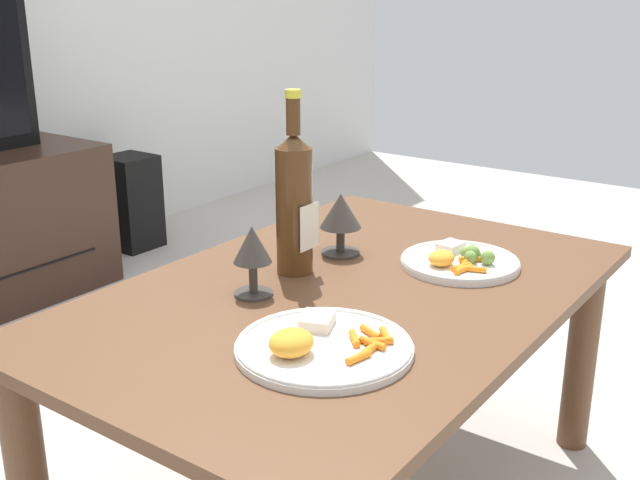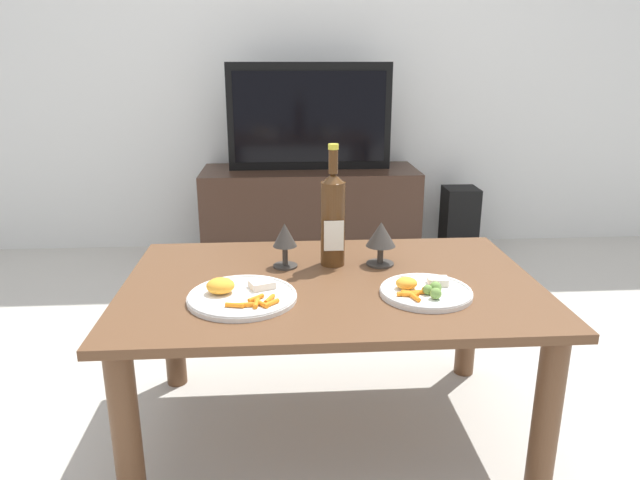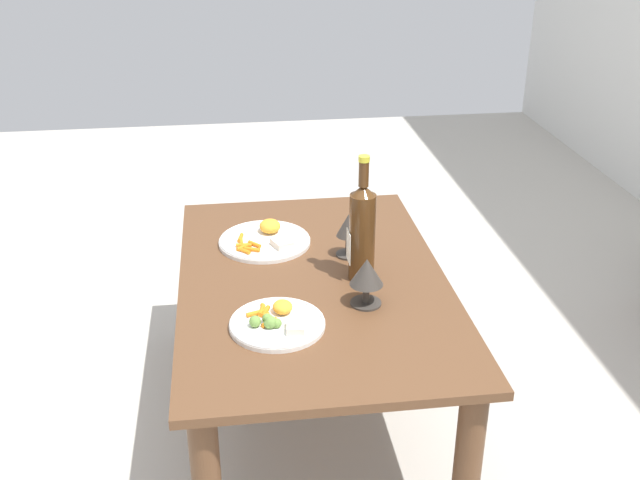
{
  "view_description": "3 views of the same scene",
  "coord_description": "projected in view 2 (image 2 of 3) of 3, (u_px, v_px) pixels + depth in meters",
  "views": [
    {
      "loc": [
        -1.15,
        -0.77,
        1.06
      ],
      "look_at": [
        -0.03,
        0.04,
        0.6
      ],
      "focal_mm": 43.13,
      "sensor_mm": 36.0,
      "label": 1
    },
    {
      "loc": [
        -0.14,
        -1.54,
        1.11
      ],
      "look_at": [
        -0.03,
        0.05,
        0.61
      ],
      "focal_mm": 32.43,
      "sensor_mm": 36.0,
      "label": 2
    },
    {
      "loc": [
        1.88,
        -0.23,
        1.54
      ],
      "look_at": [
        -0.03,
        0.02,
        0.61
      ],
      "focal_mm": 42.15,
      "sensor_mm": 36.0,
      "label": 3
    }
  ],
  "objects": [
    {
      "name": "goblet_right",
      "position": [
        381.0,
        236.0,
        1.76
      ],
      "size": [
        0.09,
        0.09,
        0.14
      ],
      "color": "#38332D",
      "rests_on": "dining_table"
    },
    {
      "name": "tv_screen",
      "position": [
        310.0,
        117.0,
        3.14
      ],
      "size": [
        0.89,
        0.05,
        0.57
      ],
      "color": "black",
      "rests_on": "tv_stand"
    },
    {
      "name": "back_wall",
      "position": [
        302.0,
        24.0,
        3.3
      ],
      "size": [
        6.4,
        0.1,
        2.6
      ],
      "primitive_type": "cube",
      "color": "silver",
      "rests_on": "ground_plane"
    },
    {
      "name": "dinner_plate_right",
      "position": [
        425.0,
        291.0,
        1.55
      ],
      "size": [
        0.25,
        0.25,
        0.04
      ],
      "color": "white",
      "rests_on": "dining_table"
    },
    {
      "name": "goblet_left",
      "position": [
        285.0,
        238.0,
        1.74
      ],
      "size": [
        0.07,
        0.07,
        0.14
      ],
      "color": "#38332D",
      "rests_on": "dining_table"
    },
    {
      "name": "wine_bottle",
      "position": [
        333.0,
        217.0,
        1.74
      ],
      "size": [
        0.07,
        0.08,
        0.37
      ],
      "color": "#4C2D14",
      "rests_on": "dining_table"
    },
    {
      "name": "ground_plane",
      "position": [
        330.0,
        430.0,
        1.8
      ],
      "size": [
        6.4,
        6.4,
        0.0
      ],
      "primitive_type": "plane",
      "color": "#B7B2A8"
    },
    {
      "name": "dining_table",
      "position": [
        331.0,
        308.0,
        1.68
      ],
      "size": [
        1.18,
        0.77,
        0.5
      ],
      "color": "brown",
      "rests_on": "ground_plane"
    },
    {
      "name": "floor_speaker",
      "position": [
        459.0,
        220.0,
        3.42
      ],
      "size": [
        0.19,
        0.19,
        0.39
      ],
      "primitive_type": "cube",
      "rotation": [
        0.0,
        0.0,
        -0.01
      ],
      "color": "black",
      "rests_on": "ground_plane"
    },
    {
      "name": "tv_stand",
      "position": [
        310.0,
        214.0,
        3.31
      ],
      "size": [
        1.2,
        0.45,
        0.52
      ],
      "color": "#382319",
      "rests_on": "ground_plane"
    },
    {
      "name": "dinner_plate_left",
      "position": [
        241.0,
        295.0,
        1.52
      ],
      "size": [
        0.29,
        0.29,
        0.05
      ],
      "color": "white",
      "rests_on": "dining_table"
    }
  ]
}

